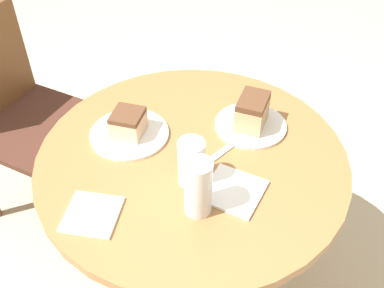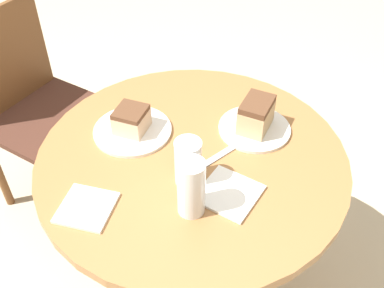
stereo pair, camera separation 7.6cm
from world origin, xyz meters
The scene contains 11 objects.
table centered at (0.00, 0.00, 0.54)m, with size 0.86×0.86×0.74m.
chair centered at (0.08, 0.84, 0.46)m, with size 0.48×0.49×0.86m.
plate_near centered at (0.20, -0.08, 0.75)m, with size 0.21×0.21×0.01m.
plate_far centered at (-0.03, 0.20, 0.75)m, with size 0.23×0.23×0.01m.
cake_slice_near centered at (0.20, -0.08, 0.80)m, with size 0.13×0.10×0.09m.
cake_slice_far centered at (-0.03, 0.20, 0.79)m, with size 0.11×0.11×0.07m.
glass_lemonade centered at (-0.16, -0.11, 0.81)m, with size 0.07×0.07×0.16m.
glass_water centered at (-0.08, -0.05, 0.80)m, with size 0.07×0.07×0.13m.
napkin_stack centered at (-0.06, -0.16, 0.75)m, with size 0.15×0.15×0.01m.
fork centered at (0.07, -0.07, 0.75)m, with size 0.17×0.05×0.00m.
napkin_side centered at (-0.31, 0.09, 0.75)m, with size 0.17×0.17×0.01m.
Camera 1 is at (-0.77, -0.48, 1.60)m, focal length 42.00 mm.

